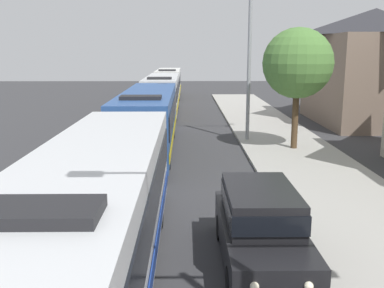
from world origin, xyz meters
name	(u,v)px	position (x,y,z in m)	size (l,w,h in m)	color
bus_lead	(95,215)	(-1.30, 12.82, 1.69)	(2.58, 12.26, 3.21)	silver
bus_second_in_line	(149,118)	(-1.30, 26.46, 1.69)	(2.58, 12.17, 3.21)	#284C8C
bus_middle	(162,93)	(-1.30, 39.83, 1.69)	(2.58, 11.76, 3.21)	silver
bus_fourth_in_line	(169,82)	(-1.30, 52.84, 1.69)	(2.58, 10.66, 3.21)	silver
white_suv	(260,224)	(2.40, 13.89, 1.03)	(1.86, 4.89, 1.90)	black
streetlamp_mid	(249,48)	(4.10, 28.63, 5.20)	(6.22, 0.28, 8.20)	gray
roadside_tree	(298,64)	(6.20, 26.28, 4.45)	(3.52, 3.52, 6.08)	#4C3823
house_distant_gabled	(372,66)	(13.63, 35.21, 4.03)	(7.58, 10.41, 7.92)	#7A6656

